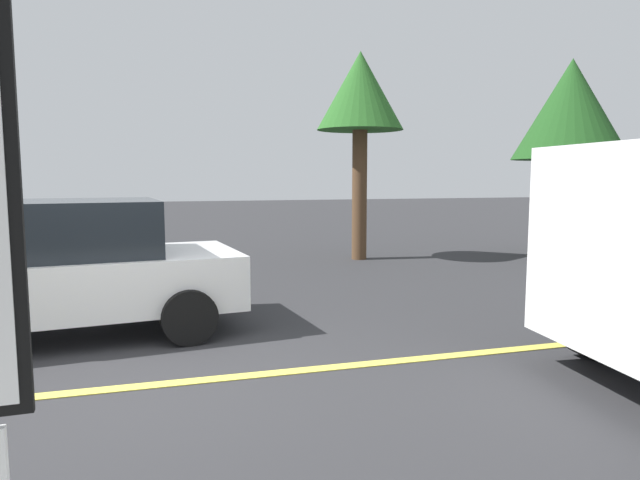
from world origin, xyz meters
TOP-DOWN VIEW (x-y plane):
  - ground_plane at (0.00, 0.00)m, footprint 80.00×80.00m
  - lane_marking_centre at (3.00, 0.00)m, footprint 28.00×0.16m
  - car_white_mid_road at (-0.92, 1.97)m, footprint 4.73×2.46m
  - tree_left_verge at (4.86, 7.05)m, footprint 1.97×1.97m
  - tree_centre_verge at (9.61, 5.89)m, footprint 2.59×2.59m

SIDE VIEW (x-z plane):
  - ground_plane at x=0.00m, z-range 0.00..0.00m
  - lane_marking_centre at x=3.00m, z-range 0.00..0.01m
  - car_white_mid_road at x=-0.92m, z-range 0.00..1.64m
  - tree_centre_verge at x=9.61m, z-range 1.14..5.76m
  - tree_left_verge at x=4.86m, z-range 1.37..6.10m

